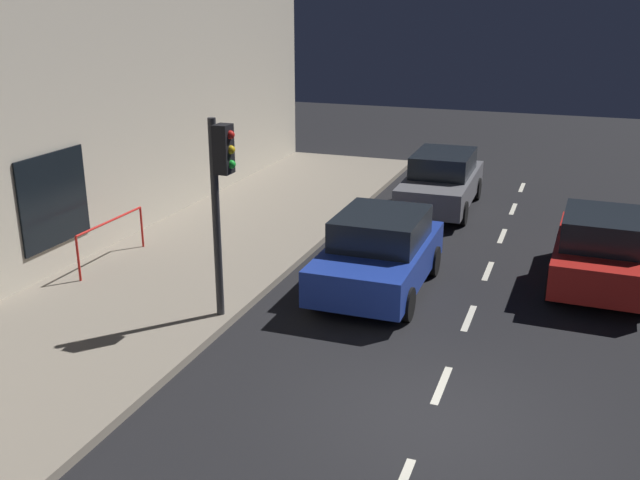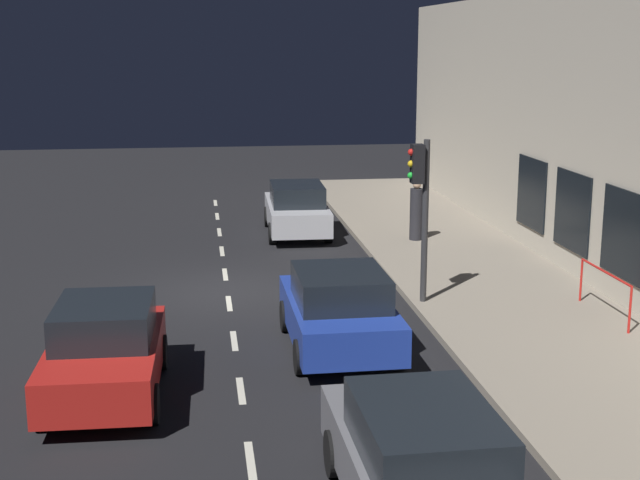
# 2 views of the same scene
# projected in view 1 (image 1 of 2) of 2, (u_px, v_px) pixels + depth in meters

# --- Properties ---
(ground_plane) EXTENTS (60.00, 60.00, 0.00)m
(ground_plane) POSITION_uv_depth(u_px,v_px,m) (428.00, 419.00, 10.14)
(ground_plane) COLOR black
(sidewalk) EXTENTS (4.50, 32.00, 0.15)m
(sidewalk) POSITION_uv_depth(u_px,v_px,m) (64.00, 345.00, 12.16)
(sidewalk) COLOR gray
(sidewalk) RESTS_ON ground
(lane_centre_line) EXTENTS (0.12, 27.20, 0.01)m
(lane_centre_line) POSITION_uv_depth(u_px,v_px,m) (442.00, 385.00, 11.03)
(lane_centre_line) COLOR beige
(lane_centre_line) RESTS_ON ground
(traffic_light) EXTENTS (0.49, 0.32, 3.59)m
(traffic_light) POSITION_uv_depth(u_px,v_px,m) (221.00, 183.00, 12.35)
(traffic_light) COLOR #2D2D30
(traffic_light) RESTS_ON sidewalk
(parked_car_0) EXTENTS (1.92, 4.42, 1.58)m
(parked_car_0) POSITION_uv_depth(u_px,v_px,m) (442.00, 181.00, 20.12)
(parked_car_0) COLOR slate
(parked_car_0) RESTS_ON ground
(parked_car_1) EXTENTS (1.94, 3.85, 1.58)m
(parked_car_1) POSITION_uv_depth(u_px,v_px,m) (601.00, 250.00, 14.59)
(parked_car_1) COLOR red
(parked_car_1) RESTS_ON ground
(parked_car_3) EXTENTS (2.00, 3.94, 1.58)m
(parked_car_3) POSITION_uv_depth(u_px,v_px,m) (379.00, 253.00, 14.43)
(parked_car_3) COLOR #1E389E
(parked_car_3) RESTS_ON ground
(red_railing) EXTENTS (0.05, 2.33, 0.97)m
(red_railing) POSITION_uv_depth(u_px,v_px,m) (111.00, 231.00, 15.50)
(red_railing) COLOR red
(red_railing) RESTS_ON sidewalk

